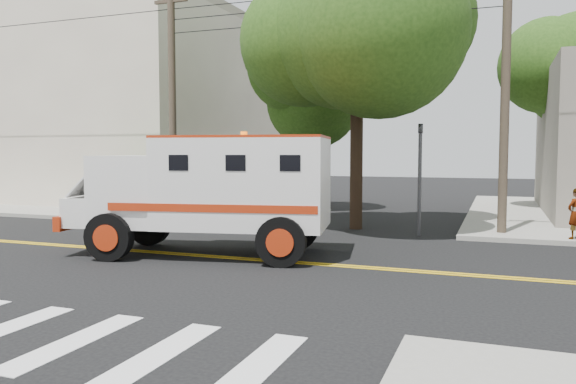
% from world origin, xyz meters
% --- Properties ---
extents(ground, '(100.00, 100.00, 0.00)m').
position_xyz_m(ground, '(0.00, 0.00, 0.00)').
color(ground, black).
rests_on(ground, ground).
extents(sidewalk_nw, '(17.00, 17.00, 0.15)m').
position_xyz_m(sidewalk_nw, '(-13.50, 13.50, 0.07)').
color(sidewalk_nw, gray).
rests_on(sidewalk_nw, ground).
extents(building_left, '(16.00, 14.00, 10.00)m').
position_xyz_m(building_left, '(-15.50, 15.00, 5.15)').
color(building_left, beige).
rests_on(building_left, sidewalk_nw).
extents(utility_pole_left, '(0.28, 0.28, 9.00)m').
position_xyz_m(utility_pole_left, '(-5.60, 6.00, 4.50)').
color(utility_pole_left, '#382D23').
rests_on(utility_pole_left, ground).
extents(utility_pole_right, '(0.28, 0.28, 9.00)m').
position_xyz_m(utility_pole_right, '(6.30, 6.20, 4.50)').
color(utility_pole_right, '#382D23').
rests_on(utility_pole_right, ground).
extents(tree_main, '(6.08, 5.70, 9.85)m').
position_xyz_m(tree_main, '(1.94, 6.21, 7.20)').
color(tree_main, black).
rests_on(tree_main, ground).
extents(tree_left, '(4.48, 4.20, 7.70)m').
position_xyz_m(tree_left, '(-2.68, 11.79, 5.73)').
color(tree_left, black).
rests_on(tree_left, ground).
extents(tree_right, '(4.80, 4.50, 8.20)m').
position_xyz_m(tree_right, '(8.84, 15.77, 6.09)').
color(tree_right, black).
rests_on(tree_right, ground).
extents(traffic_signal, '(0.15, 0.18, 3.60)m').
position_xyz_m(traffic_signal, '(3.80, 5.60, 2.23)').
color(traffic_signal, '#3F3F42').
rests_on(traffic_signal, ground).
extents(accessibility_sign, '(0.45, 0.10, 2.02)m').
position_xyz_m(accessibility_sign, '(-6.20, 6.17, 1.37)').
color(accessibility_sign, '#3F3F42').
rests_on(accessibility_sign, ground).
extents(palm_planter, '(3.52, 2.63, 2.36)m').
position_xyz_m(palm_planter, '(-7.44, 6.62, 1.65)').
color(palm_planter, '#1E3314').
rests_on(palm_planter, sidewalk_nw).
extents(armored_truck, '(7.13, 3.76, 3.09)m').
position_xyz_m(armored_truck, '(-0.83, 0.21, 1.76)').
color(armored_truck, silver).
rests_on(armored_truck, ground).
extents(pedestrian_a, '(0.64, 0.63, 1.49)m').
position_xyz_m(pedestrian_a, '(8.30, 5.50, 0.90)').
color(pedestrian_a, gray).
rests_on(pedestrian_a, sidewalk_ne).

